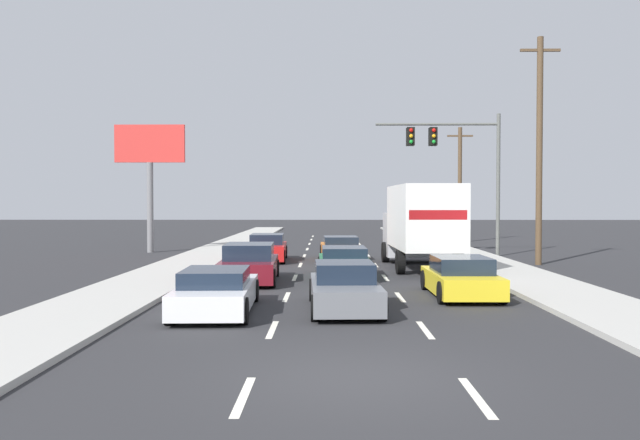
% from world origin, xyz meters
% --- Properties ---
extents(ground_plane, '(140.00, 140.00, 0.00)m').
position_xyz_m(ground_plane, '(0.00, 25.00, 0.00)').
color(ground_plane, '#2B2B2D').
extents(sidewalk_right, '(2.96, 80.00, 0.14)m').
position_xyz_m(sidewalk_right, '(6.73, 20.00, 0.07)').
color(sidewalk_right, '#B2AFA8').
rests_on(sidewalk_right, ground_plane).
extents(sidewalk_left, '(2.96, 80.00, 0.14)m').
position_xyz_m(sidewalk_left, '(-6.73, 20.00, 0.07)').
color(sidewalk_left, '#B2AFA8').
rests_on(sidewalk_left, ground_plane).
extents(lane_markings, '(3.54, 52.00, 0.01)m').
position_xyz_m(lane_markings, '(0.00, 18.91, 0.00)').
color(lane_markings, silver).
rests_on(lane_markings, ground_plane).
extents(car_red, '(1.99, 4.36, 1.31)m').
position_xyz_m(car_red, '(-3.39, 20.91, 0.60)').
color(car_red, red).
rests_on(car_red, ground_plane).
extents(car_maroon, '(2.15, 4.59, 1.37)m').
position_xyz_m(car_maroon, '(-3.26, 12.62, 0.63)').
color(car_maroon, maroon).
rests_on(car_maroon, ground_plane).
extents(car_white, '(2.07, 4.70, 1.14)m').
position_xyz_m(car_white, '(-3.34, 6.15, 0.54)').
color(car_white, white).
rests_on(car_white, ground_plane).
extents(car_orange, '(2.09, 4.67, 1.17)m').
position_xyz_m(car_orange, '(0.18, 21.39, 0.54)').
color(car_orange, orange).
rests_on(car_orange, ground_plane).
extents(car_green, '(2.04, 4.44, 1.13)m').
position_xyz_m(car_green, '(0.16, 14.21, 0.54)').
color(car_green, '#196B38').
rests_on(car_green, ground_plane).
extents(car_gray, '(1.96, 4.38, 1.26)m').
position_xyz_m(car_gray, '(-0.03, 6.57, 0.57)').
color(car_gray, slate).
rests_on(car_gray, ground_plane).
extents(box_truck, '(2.75, 8.05, 3.54)m').
position_xyz_m(box_truck, '(3.49, 17.23, 2.01)').
color(box_truck, white).
rests_on(box_truck, ground_plane).
extents(car_yellow, '(1.92, 4.10, 1.20)m').
position_xyz_m(car_yellow, '(3.55, 9.07, 0.56)').
color(car_yellow, yellow).
rests_on(car_yellow, ground_plane).
extents(traffic_signal_mast, '(6.54, 0.69, 7.48)m').
position_xyz_m(traffic_signal_mast, '(5.92, 23.81, 5.53)').
color(traffic_signal_mast, '#595B56').
rests_on(traffic_signal_mast, ground_plane).
extents(utility_pole_mid, '(1.80, 0.28, 10.28)m').
position_xyz_m(utility_pole_mid, '(9.10, 19.09, 5.28)').
color(utility_pole_mid, brown).
rests_on(utility_pole_mid, ground_plane).
extents(utility_pole_far, '(1.80, 0.28, 8.10)m').
position_xyz_m(utility_pole_far, '(8.84, 35.50, 4.19)').
color(utility_pole_far, brown).
rests_on(utility_pole_far, ground_plane).
extents(roadside_billboard, '(3.96, 0.36, 7.21)m').
position_xyz_m(roadside_billboard, '(-10.50, 26.19, 5.13)').
color(roadside_billboard, slate).
rests_on(roadside_billboard, ground_plane).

